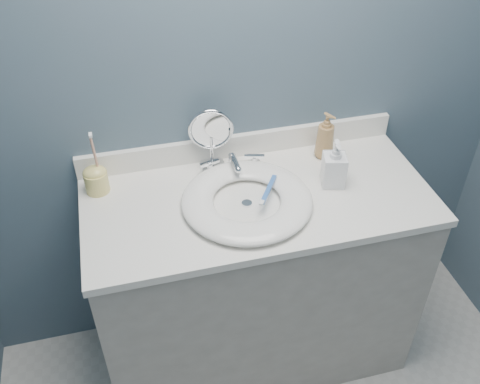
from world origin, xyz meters
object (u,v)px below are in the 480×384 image
object	(u,v)px
soap_bottle_clear	(335,163)
toothbrush_holder	(96,178)
makeup_mirror	(211,136)
soap_bottle_amber	(325,136)

from	to	relation	value
soap_bottle_clear	toothbrush_holder	size ratio (longest dim) A/B	0.74
makeup_mirror	toothbrush_holder	distance (m)	0.43
soap_bottle_clear	soap_bottle_amber	bearing A→B (deg)	93.30
makeup_mirror	soap_bottle_amber	xyz separation A→B (m)	(0.43, -0.04, -0.04)
soap_bottle_amber	soap_bottle_clear	bearing A→B (deg)	-127.25
soap_bottle_amber	makeup_mirror	bearing A→B (deg)	147.31
makeup_mirror	toothbrush_holder	bearing A→B (deg)	-166.03
soap_bottle_amber	toothbrush_holder	size ratio (longest dim) A/B	0.78
makeup_mirror	toothbrush_holder	world-z (taller)	makeup_mirror
soap_bottle_amber	soap_bottle_clear	xyz separation A→B (m)	(-0.03, -0.17, -0.00)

